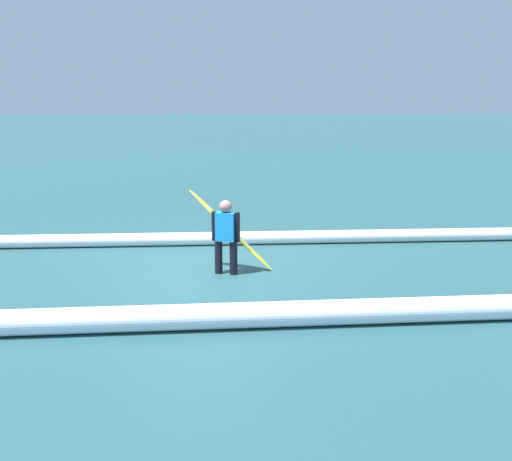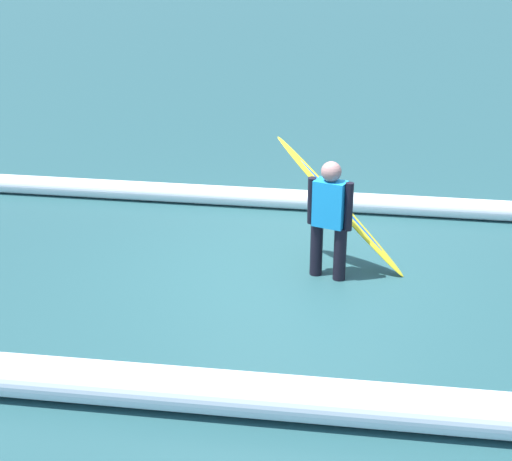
{
  "view_description": "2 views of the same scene",
  "coord_description": "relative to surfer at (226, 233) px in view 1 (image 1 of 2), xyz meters",
  "views": [
    {
      "loc": [
        -0.26,
        11.07,
        3.3
      ],
      "look_at": [
        -0.94,
        0.84,
        0.96
      ],
      "focal_mm": 44.71,
      "sensor_mm": 36.0,
      "label": 1
    },
    {
      "loc": [
        -0.87,
        7.47,
        3.51
      ],
      "look_at": [
        0.13,
        1.41,
        1.04
      ],
      "focal_mm": 50.97,
      "sensor_mm": 36.0,
      "label": 2
    }
  ],
  "objects": [
    {
      "name": "surfer",
      "position": [
        0.0,
        0.0,
        0.0
      ],
      "size": [
        0.5,
        0.3,
        1.34
      ],
      "rotation": [
        0.0,
        0.0,
        2.82
      ],
      "color": "black",
      "rests_on": "ground_plane"
    },
    {
      "name": "surfboard",
      "position": [
        -0.1,
        -0.31,
        -0.01
      ],
      "size": [
        1.58,
        0.6,
        1.49
      ],
      "color": "yellow",
      "rests_on": "ground_plane"
    },
    {
      "name": "wave_crest_midground",
      "position": [
        -1.47,
        2.6,
        -0.56
      ],
      "size": [
        15.65,
        0.72,
        0.36
      ],
      "primitive_type": "cylinder",
      "rotation": [
        0.0,
        1.57,
        0.02
      ],
      "color": "white",
      "rests_on": "ground_plane"
    },
    {
      "name": "wave_crest_foreground",
      "position": [
        -0.56,
        -2.13,
        -0.61
      ],
      "size": [
        23.7,
        0.32,
        0.28
      ],
      "primitive_type": "cylinder",
      "rotation": [
        0.0,
        1.57,
        0.0
      ],
      "color": "white",
      "rests_on": "ground_plane"
    },
    {
      "name": "ground_plane",
      "position": [
        0.46,
        -0.08,
        -0.74
      ],
      "size": [
        128.29,
        128.29,
        0.0
      ],
      "primitive_type": "plane",
      "color": "#244D51"
    }
  ]
}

